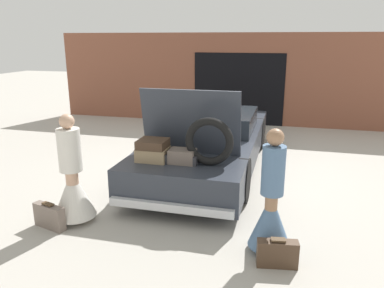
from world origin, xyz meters
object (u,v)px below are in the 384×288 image
at_px(person_right, 271,209).
at_px(person_left, 73,184).
at_px(car, 210,142).
at_px(suitcase_beside_right_person, 277,253).
at_px(suitcase_beside_left_person, 49,216).

bearing_deg(person_right, person_left, 101.24).
bearing_deg(car, suitcase_beside_right_person, -65.25).
xyz_separation_m(person_right, suitcase_beside_left_person, (-3.07, -0.19, -0.40)).
bearing_deg(suitcase_beside_right_person, person_right, 109.65).
distance_m(person_left, person_right, 2.85).
bearing_deg(suitcase_beside_left_person, person_left, 54.29).
bearing_deg(person_right, suitcase_beside_right_person, -146.76).
bearing_deg(suitcase_beside_right_person, suitcase_beside_left_person, 177.53).
relative_size(person_right, suitcase_beside_right_person, 3.22).
distance_m(person_right, suitcase_beside_right_person, 0.54).
distance_m(person_left, suitcase_beside_left_person, 0.55).
distance_m(car, suitcase_beside_right_person, 3.71).
height_order(car, person_right, car).
bearing_deg(suitcase_beside_left_person, suitcase_beside_right_person, -2.47).
xyz_separation_m(person_left, suitcase_beside_left_person, (-0.22, -0.31, -0.40)).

